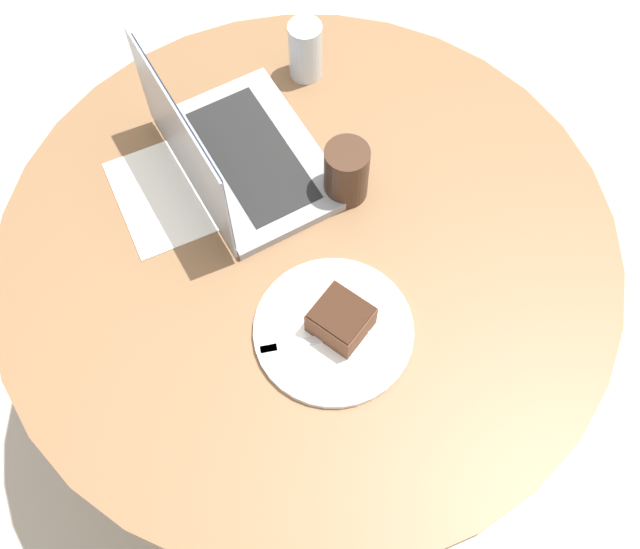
% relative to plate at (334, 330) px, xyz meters
% --- Properties ---
extents(ground_plane, '(12.00, 12.00, 0.00)m').
position_rel_plate_xyz_m(ground_plane, '(0.04, 0.16, -0.72)').
color(ground_plane, '#B7AD9E').
extents(dining_table, '(1.04, 1.04, 0.72)m').
position_rel_plate_xyz_m(dining_table, '(0.04, 0.16, -0.15)').
color(dining_table, brown).
rests_on(dining_table, ground_plane).
extents(paper_document, '(0.29, 0.22, 0.00)m').
position_rel_plate_xyz_m(paper_document, '(-0.07, 0.36, -0.00)').
color(paper_document, white).
rests_on(paper_document, dining_table).
extents(plate, '(0.25, 0.25, 0.01)m').
position_rel_plate_xyz_m(plate, '(0.00, 0.00, 0.00)').
color(plate, white).
rests_on(plate, dining_table).
extents(cake_slice, '(0.10, 0.11, 0.06)m').
position_rel_plate_xyz_m(cake_slice, '(0.01, -0.00, 0.03)').
color(cake_slice, brown).
rests_on(cake_slice, plate).
extents(fork, '(0.17, 0.07, 0.00)m').
position_rel_plate_xyz_m(fork, '(-0.05, 0.00, 0.01)').
color(fork, silver).
rests_on(fork, plate).
extents(coffee_glass, '(0.08, 0.08, 0.11)m').
position_rel_plate_xyz_m(coffee_glass, '(0.14, 0.22, 0.05)').
color(coffee_glass, '#3D2619').
rests_on(coffee_glass, dining_table).
extents(water_glass, '(0.06, 0.06, 0.12)m').
position_rel_plate_xyz_m(water_glass, '(0.20, 0.49, 0.05)').
color(water_glass, silver).
rests_on(water_glass, dining_table).
extents(laptop, '(0.24, 0.34, 0.23)m').
position_rel_plate_xyz_m(laptop, '(-0.00, 0.35, 0.04)').
color(laptop, gray).
rests_on(laptop, dining_table).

